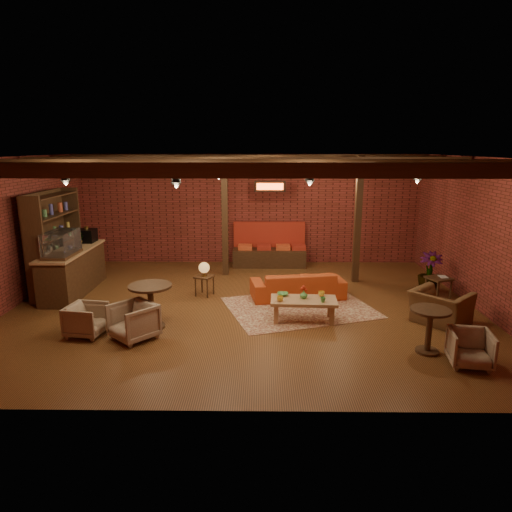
{
  "coord_description": "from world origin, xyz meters",
  "views": [
    {
      "loc": [
        0.38,
        -9.38,
        3.42
      ],
      "look_at": [
        0.26,
        0.2,
        1.1
      ],
      "focal_mm": 32.0,
      "sensor_mm": 36.0,
      "label": 1
    }
  ],
  "objects_px": {
    "armchair_a": "(86,318)",
    "side_table_book": "(439,279)",
    "side_table_lamp": "(204,270)",
    "armchair_far": "(470,347)",
    "plant_tall": "(434,232)",
    "coffee_table": "(303,301)",
    "round_table_left": "(151,299)",
    "armchair_b": "(133,320)",
    "armchair_right": "(441,302)",
    "sofa": "(298,285)",
    "round_table_right": "(430,324)"
  },
  "relations": [
    {
      "from": "armchair_b",
      "to": "armchair_far",
      "type": "xyz_separation_m",
      "value": [
        5.63,
        -0.96,
        -0.05
      ]
    },
    {
      "from": "armchair_a",
      "to": "plant_tall",
      "type": "bearing_deg",
      "value": -60.57
    },
    {
      "from": "side_table_book",
      "to": "round_table_right",
      "type": "xyz_separation_m",
      "value": [
        -1.19,
        -2.75,
        0.03
      ]
    },
    {
      "from": "plant_tall",
      "to": "coffee_table",
      "type": "bearing_deg",
      "value": -149.31
    },
    {
      "from": "armchair_b",
      "to": "sofa",
      "type": "bearing_deg",
      "value": 79.56
    },
    {
      "from": "sofa",
      "to": "armchair_far",
      "type": "xyz_separation_m",
      "value": [
        2.49,
        -3.32,
        0.01
      ]
    },
    {
      "from": "coffee_table",
      "to": "armchair_right",
      "type": "height_order",
      "value": "armchair_right"
    },
    {
      "from": "side_table_lamp",
      "to": "plant_tall",
      "type": "relative_size",
      "value": 0.28
    },
    {
      "from": "side_table_book",
      "to": "armchair_far",
      "type": "bearing_deg",
      "value": -102.24
    },
    {
      "from": "side_table_lamp",
      "to": "armchair_b",
      "type": "xyz_separation_m",
      "value": [
        -0.98,
        -2.5,
        -0.24
      ]
    },
    {
      "from": "sofa",
      "to": "armchair_a",
      "type": "xyz_separation_m",
      "value": [
        -4.06,
        -2.2,
        0.02
      ]
    },
    {
      "from": "side_table_book",
      "to": "armchair_far",
      "type": "distance_m",
      "value": 3.3
    },
    {
      "from": "side_table_lamp",
      "to": "round_table_right",
      "type": "relative_size",
      "value": 1.03
    },
    {
      "from": "side_table_lamp",
      "to": "round_table_left",
      "type": "xyz_separation_m",
      "value": [
        -0.78,
        -1.97,
        -0.03
      ]
    },
    {
      "from": "sofa",
      "to": "round_table_right",
      "type": "distance_m",
      "value": 3.48
    },
    {
      "from": "round_table_left",
      "to": "plant_tall",
      "type": "relative_size",
      "value": 0.3
    },
    {
      "from": "armchair_a",
      "to": "round_table_right",
      "type": "relative_size",
      "value": 0.85
    },
    {
      "from": "sofa",
      "to": "armchair_right",
      "type": "height_order",
      "value": "armchair_right"
    },
    {
      "from": "armchair_right",
      "to": "armchair_far",
      "type": "height_order",
      "value": "armchair_right"
    },
    {
      "from": "armchair_b",
      "to": "plant_tall",
      "type": "xyz_separation_m",
      "value": [
        6.33,
        2.84,
        1.08
      ]
    },
    {
      "from": "armchair_far",
      "to": "plant_tall",
      "type": "xyz_separation_m",
      "value": [
        0.7,
        3.8,
        1.13
      ]
    },
    {
      "from": "round_table_right",
      "to": "side_table_lamp",
      "type": "bearing_deg",
      "value": 144.31
    },
    {
      "from": "side_table_lamp",
      "to": "armchair_a",
      "type": "bearing_deg",
      "value": -128.9
    },
    {
      "from": "coffee_table",
      "to": "armchair_right",
      "type": "distance_m",
      "value": 2.7
    },
    {
      "from": "coffee_table",
      "to": "side_table_book",
      "type": "xyz_separation_m",
      "value": [
        3.19,
        1.32,
        0.09
      ]
    },
    {
      "from": "coffee_table",
      "to": "side_table_lamp",
      "type": "bearing_deg",
      "value": 144.34
    },
    {
      "from": "side_table_lamp",
      "to": "round_table_right",
      "type": "height_order",
      "value": "side_table_lamp"
    },
    {
      "from": "coffee_table",
      "to": "plant_tall",
      "type": "distance_m",
      "value": 3.86
    },
    {
      "from": "round_table_left",
      "to": "round_table_right",
      "type": "relative_size",
      "value": 1.11
    },
    {
      "from": "armchair_a",
      "to": "side_table_book",
      "type": "xyz_separation_m",
      "value": [
        7.25,
        2.11,
        0.16
      ]
    },
    {
      "from": "coffee_table",
      "to": "side_table_book",
      "type": "distance_m",
      "value": 3.45
    },
    {
      "from": "round_table_left",
      "to": "armchair_b",
      "type": "bearing_deg",
      "value": -110.41
    },
    {
      "from": "sofa",
      "to": "round_table_right",
      "type": "relative_size",
      "value": 2.73
    },
    {
      "from": "round_table_left",
      "to": "side_table_book",
      "type": "bearing_deg",
      "value": 15.75
    },
    {
      "from": "coffee_table",
      "to": "armchair_b",
      "type": "relative_size",
      "value": 1.81
    },
    {
      "from": "armchair_a",
      "to": "armchair_right",
      "type": "height_order",
      "value": "armchair_right"
    },
    {
      "from": "coffee_table",
      "to": "round_table_left",
      "type": "height_order",
      "value": "round_table_left"
    },
    {
      "from": "round_table_left",
      "to": "armchair_right",
      "type": "bearing_deg",
      "value": 3.03
    },
    {
      "from": "armchair_far",
      "to": "plant_tall",
      "type": "relative_size",
      "value": 0.22
    },
    {
      "from": "sofa",
      "to": "plant_tall",
      "type": "distance_m",
      "value": 3.42
    },
    {
      "from": "side_table_book",
      "to": "round_table_right",
      "type": "relative_size",
      "value": 0.79
    },
    {
      "from": "armchair_a",
      "to": "plant_tall",
      "type": "relative_size",
      "value": 0.23
    },
    {
      "from": "side_table_lamp",
      "to": "armchair_a",
      "type": "distance_m",
      "value": 3.03
    },
    {
      "from": "side_table_lamp",
      "to": "armchair_far",
      "type": "bearing_deg",
      "value": -36.62
    },
    {
      "from": "coffee_table",
      "to": "armchair_a",
      "type": "relative_size",
      "value": 2.03
    },
    {
      "from": "sofa",
      "to": "armchair_right",
      "type": "xyz_separation_m",
      "value": [
        2.7,
        -1.53,
        0.13
      ]
    },
    {
      "from": "sofa",
      "to": "coffee_table",
      "type": "relative_size",
      "value": 1.58
    },
    {
      "from": "round_table_left",
      "to": "side_table_book",
      "type": "xyz_separation_m",
      "value": [
        6.13,
        1.73,
        -0.09
      ]
    },
    {
      "from": "armchair_far",
      "to": "armchair_a",
      "type": "bearing_deg",
      "value": 179.5
    },
    {
      "from": "round_table_right",
      "to": "armchair_far",
      "type": "xyz_separation_m",
      "value": [
        0.5,
        -0.47,
        -0.2
      ]
    }
  ]
}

